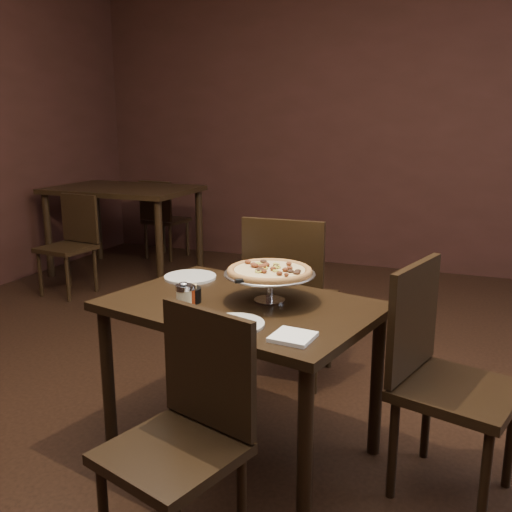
% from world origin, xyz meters
% --- Properties ---
extents(room, '(6.04, 7.04, 2.84)m').
position_xyz_m(room, '(0.06, 0.03, 1.40)').
color(room, black).
rests_on(room, ground).
extents(dining_table, '(1.24, 0.96, 0.69)m').
position_xyz_m(dining_table, '(-0.02, 0.03, 0.60)').
color(dining_table, black).
rests_on(dining_table, ground).
extents(background_table, '(1.31, 0.87, 0.82)m').
position_xyz_m(background_table, '(-2.20, 2.39, 0.71)').
color(background_table, black).
rests_on(background_table, ground).
extents(pizza_stand, '(0.39, 0.39, 0.16)m').
position_xyz_m(pizza_stand, '(0.09, 0.10, 0.82)').
color(pizza_stand, silver).
rests_on(pizza_stand, dining_table).
extents(parmesan_shaker, '(0.07, 0.07, 0.12)m').
position_xyz_m(parmesan_shaker, '(-0.19, -0.13, 0.74)').
color(parmesan_shaker, '#F9F3C2').
rests_on(parmesan_shaker, dining_table).
extents(pepper_flake_shaker, '(0.05, 0.05, 0.09)m').
position_xyz_m(pepper_flake_shaker, '(-0.20, -0.07, 0.73)').
color(pepper_flake_shaker, maroon).
rests_on(pepper_flake_shaker, dining_table).
extents(packet_caddy, '(0.10, 0.10, 0.08)m').
position_xyz_m(packet_caddy, '(-0.22, -0.04, 0.72)').
color(packet_caddy, black).
rests_on(packet_caddy, dining_table).
extents(napkin_stack, '(0.15, 0.15, 0.02)m').
position_xyz_m(napkin_stack, '(0.31, -0.27, 0.70)').
color(napkin_stack, white).
rests_on(napkin_stack, dining_table).
extents(plate_left, '(0.25, 0.25, 0.01)m').
position_xyz_m(plate_left, '(-0.39, 0.29, 0.69)').
color(plate_left, silver).
rests_on(plate_left, dining_table).
extents(plate_near, '(0.23, 0.23, 0.01)m').
position_xyz_m(plate_near, '(0.07, -0.22, 0.69)').
color(plate_near, silver).
rests_on(plate_near, dining_table).
extents(serving_spatula, '(0.17, 0.17, 0.02)m').
position_xyz_m(serving_spatula, '(0.06, -0.05, 0.81)').
color(serving_spatula, silver).
rests_on(serving_spatula, pizza_stand).
extents(chair_far, '(0.45, 0.45, 0.94)m').
position_xyz_m(chair_far, '(-0.04, 0.77, 0.51)').
color(chair_far, black).
rests_on(chair_far, ground).
extents(chair_near, '(0.49, 0.49, 0.84)m').
position_xyz_m(chair_near, '(0.06, -0.59, 0.46)').
color(chair_near, black).
rests_on(chair_near, ground).
extents(chair_side, '(0.52, 0.52, 0.90)m').
position_xyz_m(chair_side, '(0.80, 0.08, 0.49)').
color(chair_side, black).
rests_on(chair_side, ground).
extents(bg_chair_far, '(0.42, 0.42, 0.82)m').
position_xyz_m(bg_chair_far, '(-2.17, 3.03, 0.45)').
color(bg_chair_far, black).
rests_on(bg_chair_far, ground).
extents(bg_chair_near, '(0.43, 0.43, 0.82)m').
position_xyz_m(bg_chair_near, '(-2.26, 1.70, 0.45)').
color(bg_chair_near, black).
rests_on(bg_chair_near, ground).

